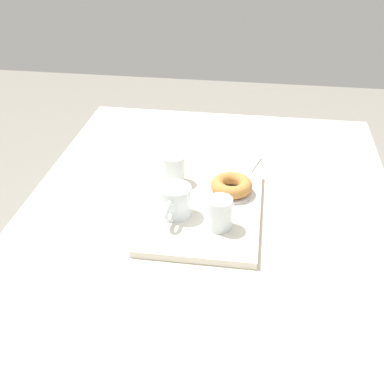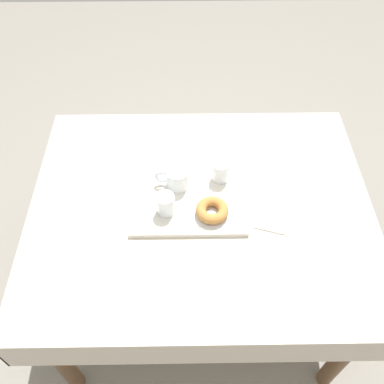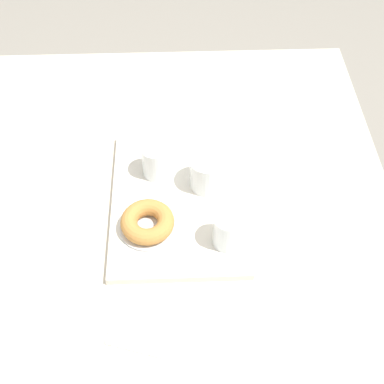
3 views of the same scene
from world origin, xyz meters
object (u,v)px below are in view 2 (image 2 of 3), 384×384
Objects in this scene: serving_tray at (188,201)px; donut_plate_left at (212,214)px; water_glass_near at (221,172)px; water_glass_far at (166,205)px; dining_table at (201,221)px; tea_mug_left at (177,179)px; paper_napkin at (272,217)px; sugar_donut_left at (212,210)px.

donut_plate_left reaches higher than serving_tray.
water_glass_near and water_glass_far have the same top height.
water_glass_near is 0.18m from donut_plate_left.
water_glass_far reaches higher than dining_table.
tea_mug_left is 0.37m from paper_napkin.
tea_mug_left is 1.02× the size of paper_napkin.
water_glass_near is at bearing 36.88° from water_glass_far.
tea_mug_left is 0.19m from donut_plate_left.
tea_mug_left is at bearing 137.68° from dining_table.
tea_mug_left is at bearing 72.24° from water_glass_far.
donut_plate_left reaches higher than dining_table.
serving_tray is 3.60× the size of sugar_donut_left.
water_glass_near is (0.12, 0.10, 0.05)m from serving_tray.
donut_plate_left is at bearing -102.86° from water_glass_near.
serving_tray is at bearing 166.17° from dining_table.
dining_table is at bearing 123.64° from donut_plate_left.
serving_tray is at bearing 166.75° from paper_napkin.
dining_table is at bearing -123.60° from water_glass_near.
tea_mug_left is 0.13m from water_glass_far.
serving_tray is at bearing 141.33° from sugar_donut_left.
tea_mug_left is at bearing 121.17° from serving_tray.
sugar_donut_left is at bearing 0.00° from donut_plate_left.
tea_mug_left and water_glass_near have the same top height.
paper_napkin is (0.18, -0.17, -0.05)m from water_glass_near.
dining_table is 0.14m from donut_plate_left.
serving_tray is (-0.05, 0.01, 0.11)m from dining_table.
serving_tray is 0.11m from water_glass_far.
water_glass_near is 0.25m from paper_napkin.
serving_tray is at bearing -58.83° from tea_mug_left.
serving_tray is 5.03× the size of water_glass_near.
paper_napkin is at bearing -13.25° from serving_tray.
donut_plate_left is (0.13, -0.14, -0.04)m from tea_mug_left.
dining_table is 10.14× the size of paper_napkin.
dining_table is at bearing 166.86° from paper_napkin.
donut_plate_left is 0.98× the size of paper_napkin.
sugar_donut_left is at bearing -38.67° from serving_tray.
paper_napkin is (0.22, -0.00, -0.04)m from sugar_donut_left.
paper_napkin is at bearing -0.97° from donut_plate_left.
water_glass_near reaches higher than dining_table.
serving_tray is at bearing 141.33° from donut_plate_left.
tea_mug_left reaches higher than serving_tray.
dining_table is 0.20m from tea_mug_left.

